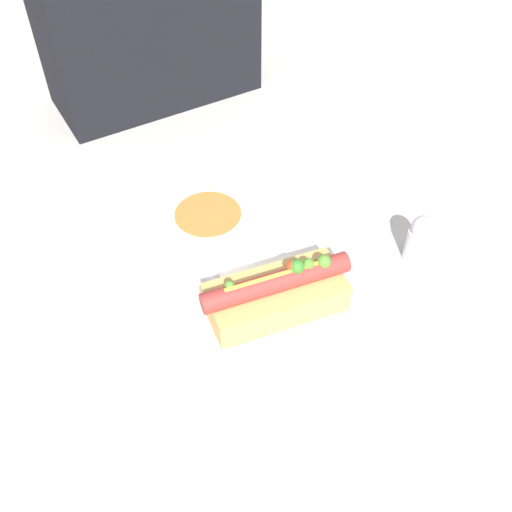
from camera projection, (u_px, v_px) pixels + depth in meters
The scene contains 6 objects.
ground_plane at pixel (256, 284), 0.72m from camera, with size 4.00×4.00×0.00m, color #BCB7AD.
dinner_plate at pixel (256, 279), 0.71m from camera, with size 0.29×0.29×0.02m.
hot_dog at pixel (277, 293), 0.65m from camera, with size 0.17×0.09×0.06m.
soup_bowl at pixel (209, 226), 0.72m from camera, with size 0.10×0.10×0.05m.
spoon at pixel (213, 291), 0.68m from camera, with size 0.06×0.14×0.01m.
salt_shaker at pixel (420, 239), 0.72m from camera, with size 0.03×0.03×0.07m.
Camera 1 is at (-0.23, -0.40, 0.55)m, focal length 42.00 mm.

